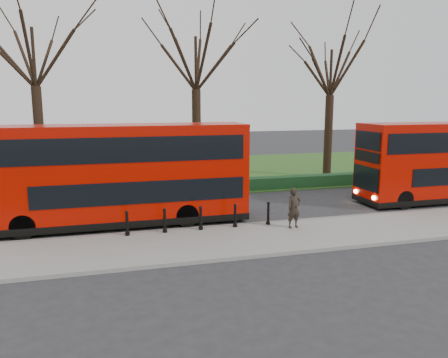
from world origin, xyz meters
name	(u,v)px	position (x,y,z in m)	size (l,w,h in m)	color
ground	(199,224)	(0.00, 0.00, 0.00)	(120.00, 120.00, 0.00)	#28282B
pavement	(215,242)	(0.00, -3.00, 0.07)	(60.00, 4.00, 0.15)	gray
kerb	(204,229)	(0.00, -1.00, 0.07)	(60.00, 0.25, 0.16)	slate
grass_verge	(160,173)	(0.00, 15.00, 0.03)	(60.00, 18.00, 0.06)	#2C501A
hedge	(176,188)	(0.00, 6.80, 0.40)	(60.00, 0.90, 0.80)	black
yellow_line_outer	(203,228)	(0.00, -0.70, 0.01)	(60.00, 0.10, 0.01)	yellow
yellow_line_inner	(202,227)	(0.00, -0.50, 0.01)	(60.00, 0.10, 0.01)	yellow
tree_left	(33,50)	(-8.00, 10.00, 8.69)	(7.65, 7.65, 11.95)	black
tree_mid	(196,57)	(2.00, 10.00, 8.54)	(7.52, 7.52, 11.74)	black
tree_right	(331,68)	(12.00, 10.00, 8.08)	(7.11, 7.11, 11.11)	black
bollard_row	(201,218)	(-0.22, -1.35, 0.65)	(6.42, 0.15, 1.00)	black
bus_lead	(121,175)	(-3.46, 0.94, 2.33)	(11.62, 2.67, 4.62)	#A90A00
pedestrian	(294,208)	(3.81, -2.15, 1.04)	(0.65, 0.43, 1.79)	black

